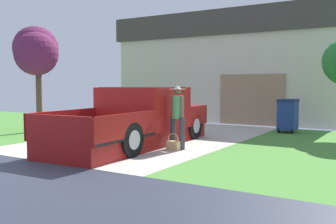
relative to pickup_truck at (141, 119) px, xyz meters
name	(u,v)px	position (x,y,z in m)	size (l,w,h in m)	color
pickup_truck	(141,119)	(0.00, 0.00, 0.00)	(2.29, 5.61, 1.58)	maroon
person_with_hat	(177,113)	(1.29, -0.22, 0.22)	(0.47, 0.42, 1.64)	#333842
handbag	(173,145)	(1.30, -0.45, -0.56)	(0.32, 0.18, 0.43)	tan
house_with_garage	(236,68)	(-0.77, 8.98, 1.73)	(10.25, 5.54, 4.78)	beige
front_yard_tree	(36,51)	(-4.74, 0.38, 2.09)	(1.83, 1.76, 3.69)	brown
wheeled_trash_bin	(288,114)	(2.84, 4.67, -0.08)	(0.60, 0.72, 1.15)	navy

